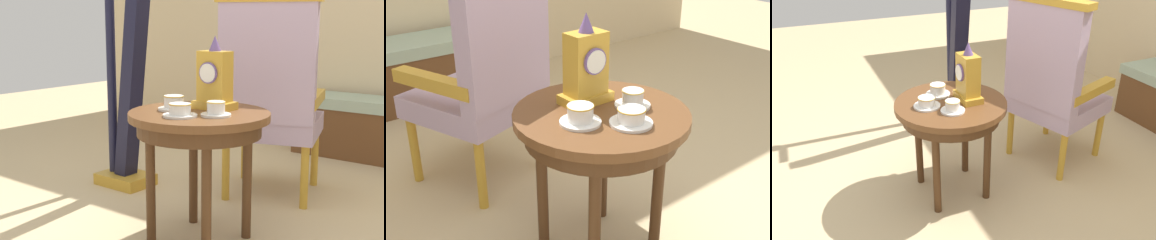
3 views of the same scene
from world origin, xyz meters
The scene contains 8 objects.
ground_plane centered at (0.00, 0.00, 0.00)m, with size 10.00×10.00×0.00m, color tan.
side_table centered at (-0.08, 0.00, 0.53)m, with size 0.64×0.64×0.61m.
teacup_left centered at (-0.20, -0.03, 0.64)m, with size 0.14×0.14×0.07m.
teacup_right centered at (-0.07, -0.14, 0.63)m, with size 0.15×0.15×0.06m.
teacup_center centered at (0.04, -0.04, 0.64)m, with size 0.13×0.13×0.06m.
mantel_clock centered at (-0.07, 0.10, 0.74)m, with size 0.19×0.11×0.34m.
armchair centered at (-0.13, 0.73, 0.59)m, with size 0.68×0.68×1.14m.
window_bench centered at (0.02, 1.95, 0.22)m, with size 1.15×0.40×0.44m.
Camera 2 is at (-1.14, -1.19, 1.31)m, focal length 45.58 mm.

